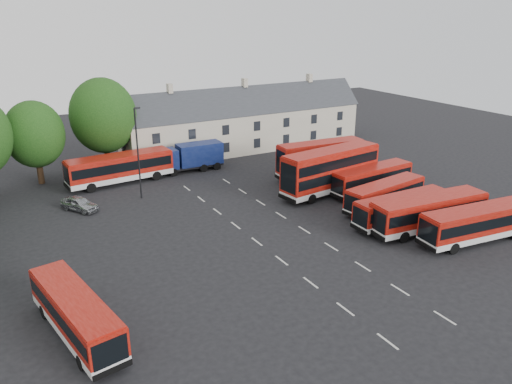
# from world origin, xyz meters

# --- Properties ---
(ground) EXTENTS (140.00, 140.00, 0.00)m
(ground) POSITION_xyz_m (0.00, 0.00, 0.00)
(ground) COLOR black
(ground) RESTS_ON ground
(lane_markings) EXTENTS (5.15, 33.80, 0.01)m
(lane_markings) POSITION_xyz_m (2.50, 2.00, 0.01)
(lane_markings) COLOR beige
(lane_markings) RESTS_ON ground
(terrace_houses) EXTENTS (35.70, 7.13, 10.06)m
(terrace_houses) POSITION_xyz_m (14.00, 30.00, 3.86)
(terrace_houses) COLOR beige
(terrace_houses) RESTS_ON ground
(bus_row_a) EXTENTS (11.10, 3.67, 3.08)m
(bus_row_a) POSITION_xyz_m (16.54, -7.27, 1.85)
(bus_row_a) COLOR silver
(bus_row_a) RESTS_ON ground
(bus_row_b) EXTENTS (11.64, 3.69, 3.24)m
(bus_row_b) POSITION_xyz_m (14.69, -3.58, 1.95)
(bus_row_b) COLOR silver
(bus_row_b) RESTS_ON ground
(bus_row_c) EXTENTS (10.09, 2.49, 2.84)m
(bus_row_c) POSITION_xyz_m (13.64, -1.37, 1.71)
(bus_row_c) COLOR silver
(bus_row_c) RESTS_ON ground
(bus_row_d) EXTENTS (10.05, 3.63, 2.78)m
(bus_row_d) POSITION_xyz_m (14.99, 2.33, 1.67)
(bus_row_d) COLOR silver
(bus_row_d) RESTS_ON ground
(bus_row_e) EXTENTS (10.39, 3.03, 2.90)m
(bus_row_e) POSITION_xyz_m (17.20, 6.78, 1.74)
(bus_row_e) COLOR silver
(bus_row_e) RESTS_ON ground
(bus_dd_south) EXTENTS (12.30, 4.20, 4.94)m
(bus_dd_south) POSITION_xyz_m (13.07, 8.77, 2.81)
(bus_dd_south) COLOR silver
(bus_dd_south) RESTS_ON ground
(bus_dd_north) EXTENTS (10.89, 3.30, 4.40)m
(bus_dd_north) POSITION_xyz_m (15.40, 13.73, 2.51)
(bus_dd_north) COLOR silver
(bus_dd_north) RESTS_ON ground
(bus_west) EXTENTS (3.95, 10.32, 2.85)m
(bus_west) POSITION_xyz_m (-16.15, -4.08, 1.71)
(bus_west) COLOR silver
(bus_west) RESTS_ON ground
(bus_north) EXTENTS (12.21, 3.68, 3.40)m
(bus_north) POSITION_xyz_m (-5.93, 23.44, 2.04)
(bus_north) COLOR silver
(bus_north) RESTS_ON ground
(box_truck) EXTENTS (7.87, 2.70, 3.41)m
(box_truck) POSITION_xyz_m (3.19, 23.87, 1.92)
(box_truck) COLOR black
(box_truck) RESTS_ON ground
(silver_car) EXTENTS (3.64, 4.41, 1.42)m
(silver_car) POSITION_xyz_m (-11.85, 17.07, 0.71)
(silver_car) COLOR #999CA0
(silver_car) RESTS_ON ground
(lamppost) EXTENTS (0.67, 0.27, 9.74)m
(lamppost) POSITION_xyz_m (-5.38, 17.46, 5.20)
(lamppost) COLOR black
(lamppost) RESTS_ON ground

